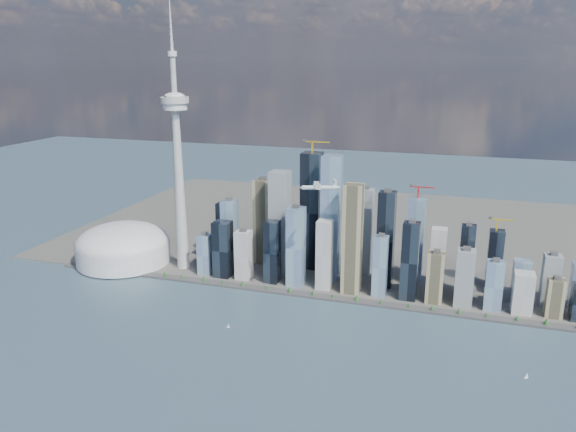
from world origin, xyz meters
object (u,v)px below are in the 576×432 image
(dome_stadium, at_px, (123,246))
(airplane, at_px, (320,187))
(sailboat_east, at_px, (526,376))
(sailboat_west, at_px, (228,326))
(needle_tower, at_px, (178,160))

(dome_stadium, distance_m, airplane, 512.98)
(sailboat_east, bearing_deg, airplane, 134.41)
(dome_stadium, xyz_separation_m, sailboat_west, (341.75, -215.11, -36.67))
(dome_stadium, xyz_separation_m, airplane, (466.80, -102.83, 186.19))
(needle_tower, height_order, sailboat_east, needle_tower)
(sailboat_east, bearing_deg, sailboat_west, 153.23)
(sailboat_east, bearing_deg, dome_stadium, 139.11)
(sailboat_west, bearing_deg, sailboat_east, 1.93)
(airplane, relative_size, sailboat_east, 7.50)
(sailboat_west, distance_m, sailboat_east, 462.47)
(needle_tower, distance_m, dome_stadium, 241.40)
(sailboat_west, bearing_deg, airplane, 45.70)
(airplane, bearing_deg, needle_tower, 142.41)
(needle_tower, bearing_deg, sailboat_west, -48.13)
(dome_stadium, distance_m, sailboat_west, 405.48)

